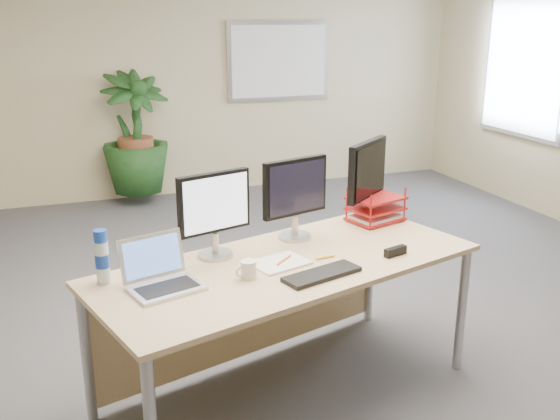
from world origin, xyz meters
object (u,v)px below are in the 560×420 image
object	(u,v)px
desk	(276,284)
laptop	(160,275)
floor_plant	(135,140)
monitor_right	(295,193)
monitor_left	(214,209)

from	to	relation	value
desk	laptop	bearing A→B (deg)	-163.82
floor_plant	laptop	distance (m)	4.23
monitor_right	laptop	size ratio (longest dim) A/B	1.20
floor_plant	monitor_left	bearing A→B (deg)	-90.91
desk	floor_plant	size ratio (longest dim) A/B	1.52
monitor_right	laptop	world-z (taller)	monitor_right
desk	monitor_right	bearing A→B (deg)	48.22
desk	monitor_left	bearing A→B (deg)	162.66
desk	floor_plant	bearing A→B (deg)	93.59
floor_plant	monitor_right	bearing A→B (deg)	-83.14
monitor_left	laptop	xyz separation A→B (m)	(-0.35, -0.29, -0.21)
monitor_right	monitor_left	bearing A→B (deg)	-165.94
monitor_left	monitor_right	world-z (taller)	monitor_right
monitor_left	monitor_right	bearing A→B (deg)	14.06
floor_plant	monitor_right	world-z (taller)	floor_plant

